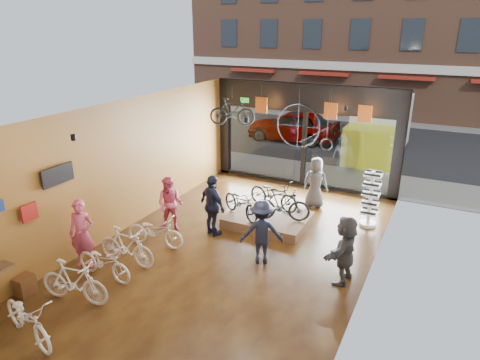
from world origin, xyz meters
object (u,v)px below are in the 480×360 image
Objects in this scene: display_bike_right at (274,194)px; floor_bike_3 at (126,246)px; floor_bike_4 at (155,231)px; customer_2 at (213,206)px; customer_5 at (345,250)px; sunglasses_rack at (370,199)px; customer_3 at (262,232)px; customer_1 at (170,204)px; customer_4 at (316,183)px; display_bike_mid at (282,205)px; hung_bike at (232,112)px; display_bike_left at (241,203)px; floor_bike_2 at (104,262)px; floor_bike_0 at (27,319)px; display_platform at (268,220)px; street_car at (293,126)px; customer_0 at (82,234)px; floor_bike_1 at (74,282)px; box_truck at (378,130)px; penny_farthing at (307,128)px.

floor_bike_3 is at bearing 166.04° from display_bike_right.
customer_2 is at bearing -46.86° from floor_bike_4.
sunglasses_rack is at bearing -172.57° from customer_5.
customer_3 reaches higher than display_bike_right.
customer_4 reaches higher than customer_1.
customer_1 is (-0.14, 2.11, 0.32)m from floor_bike_3.
display_bike_mid is at bearing -39.42° from floor_bike_3.
display_bike_left is at bearing -166.06° from hung_bike.
floor_bike_2 is 5.55m from display_bike_right.
customer_4 reaches higher than customer_3.
customer_4 reaches higher than floor_bike_3.
customer_3 is (2.83, 4.64, 0.37)m from floor_bike_0.
customer_1 is 0.90× the size of customer_2.
floor_bike_3 is 4.38m from display_platform.
hung_bike is at bearing -81.61° from customer_3.
floor_bike_0 is at bearing 104.74° from customer_2.
display_bike_left is 1.07× the size of hung_bike.
customer_5 is at bearing -90.72° from floor_bike_4.
floor_bike_4 is 1.00× the size of customer_3.
street_car is 8.65m from customer_4.
customer_2 is 1.08× the size of customer_5.
floor_bike_2 is 2.88m from customer_1.
display_bike_right is at bearing 20.34° from display_bike_mid.
display_bike_mid is 2.68m from sunglasses_rack.
sunglasses_rack is (2.74, 1.31, 0.72)m from display_platform.
display_bike_left is 4.57m from customer_0.
sunglasses_rack reaches higher than display_bike_right.
customer_3 is (2.96, 3.37, 0.34)m from floor_bike_1.
display_bike_left is at bearing 20.06° from customer_1.
sunglasses_rack is (1.10, -7.53, -0.40)m from box_truck.
customer_1 is 4.21m from hung_bike.
customer_5 is at bearing -80.75° from sunglasses_rack.
floor_bike_1 is 1.59m from customer_0.
display_platform is at bearing -47.82° from floor_bike_4.
customer_4 is at bearing -3.39° from display_bike_left.
customer_4 is (0.85, 1.97, 0.70)m from display_platform.
street_car is at bearing 131.23° from sunglasses_rack.
floor_bike_3 reaches higher than floor_bike_0.
floor_bike_2 is at bearing -110.69° from penny_farthing.
penny_farthing is at bearing 2.87° from display_bike_right.
street_car is 2.48× the size of penny_farthing.
floor_bike_2 is 7.71m from sunglasses_rack.
customer_4 is at bearing -147.56° from customer_5.
floor_bike_2 is 5.70m from customer_5.
floor_bike_2 is (-0.10, 1.01, -0.07)m from floor_bike_1.
hung_bike is (0.49, -7.80, 2.12)m from street_car.
customer_4 reaches higher than floor_bike_1.
customer_1 is at bearing 3.82° from floor_bike_2.
customer_1 is at bearing -111.36° from box_truck.
customer_5 is 6.83m from hung_bike.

